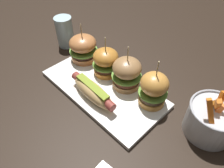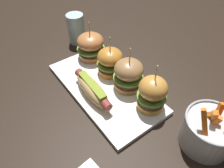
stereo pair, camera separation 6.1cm
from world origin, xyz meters
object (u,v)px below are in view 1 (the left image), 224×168
hot_dog (93,91)px  slider_far_left (83,48)px  water_glass (65,32)px  slider_center_right (127,73)px  platter_main (103,88)px  slider_center_left (106,61)px  fries_bucket (212,120)px  slider_far_right (153,89)px

hot_dog → slider_far_left: bearing=148.7°
water_glass → slider_center_right: bearing=-1.7°
platter_main → slider_center_right: 0.09m
hot_dog → slider_center_left: (-0.06, 0.11, 0.02)m
hot_dog → fries_bucket: bearing=26.6°
fries_bucket → slider_center_right: bearing=-172.0°
hot_dog → slider_far_right: slider_far_right is taller
slider_center_left → water_glass: (-0.25, 0.01, -0.00)m
slider_center_right → water_glass: slider_center_right is taller
slider_center_left → slider_center_right: (0.09, 0.00, 0.00)m
hot_dog → fries_bucket: fries_bucket is taller
slider_far_left → fries_bucket: size_ratio=0.96×
slider_far_left → water_glass: (-0.14, 0.02, -0.00)m
slider_center_left → fries_bucket: bearing=6.6°
platter_main → fries_bucket: bearing=17.4°
platter_main → fries_bucket: size_ratio=2.77×
slider_center_right → slider_far_right: size_ratio=0.96×
hot_dog → platter_main: bearing=102.7°
hot_dog → water_glass: 0.32m
hot_dog → fries_bucket: size_ratio=1.25×
platter_main → water_glass: size_ratio=3.37×
platter_main → hot_dog: (0.01, -0.05, 0.03)m
slider_far_left → slider_center_right: bearing=2.5°
platter_main → fries_bucket: (0.30, 0.09, 0.04)m
slider_center_left → slider_far_left: bearing=-177.5°
slider_far_left → water_glass: bearing=172.3°
platter_main → slider_far_left: 0.17m
hot_dog → slider_center_left: 0.12m
slider_center_right → water_glass: bearing=178.3°
hot_dog → slider_center_right: slider_center_right is taller
hot_dog → slider_center_right: (0.03, 0.11, 0.02)m
hot_dog → slider_far_left: slider_far_left is taller
platter_main → slider_center_right: bearing=53.3°
slider_far_left → slider_center_right: (0.20, 0.01, 0.00)m
platter_main → slider_far_left: size_ratio=2.89×
hot_dog → fries_bucket: (0.29, 0.15, 0.01)m
slider_center_left → slider_center_right: size_ratio=0.94×
slider_far_right → fries_bucket: (0.16, 0.04, -0.02)m
hot_dog → slider_far_right: 0.17m
slider_far_left → fries_bucket: bearing=5.6°
hot_dog → slider_center_right: bearing=73.7°
fries_bucket → water_glass: fries_bucket is taller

